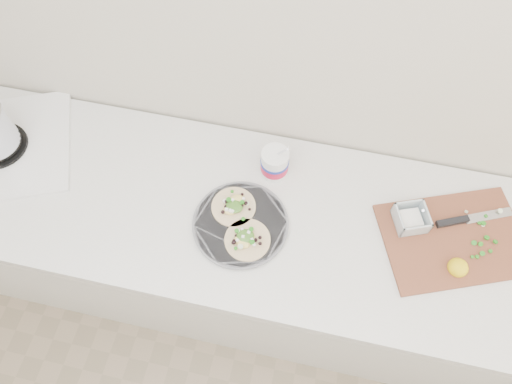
# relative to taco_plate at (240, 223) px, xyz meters

# --- Properties ---
(counter) EXTENTS (2.44, 0.66, 0.90)m
(counter) POSITION_rel_taco_plate_xyz_m (-0.09, 0.07, -0.47)
(counter) COLOR silver
(counter) RESTS_ON ground
(taco_plate) EXTENTS (0.32, 0.32, 0.04)m
(taco_plate) POSITION_rel_taco_plate_xyz_m (0.00, 0.00, 0.00)
(taco_plate) COLOR slate
(taco_plate) RESTS_ON counter
(tub) EXTENTS (0.10, 0.10, 0.22)m
(tub) POSITION_rel_taco_plate_xyz_m (0.07, 0.22, 0.05)
(tub) COLOR white
(tub) RESTS_ON counter
(cutboard) EXTENTS (0.53, 0.46, 0.07)m
(cutboard) POSITION_rel_taco_plate_xyz_m (0.67, 0.11, 0.00)
(cutboard) COLOR brown
(cutboard) RESTS_ON counter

